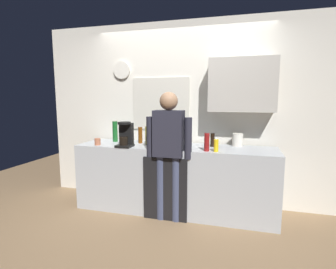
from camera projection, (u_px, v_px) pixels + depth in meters
The scene contains 17 objects.
ground_plane at pixel (169, 219), 3.35m from camera, with size 8.00×8.00×0.00m, color #8C6D4C.
kitchen_counter at pixel (175, 178), 3.58m from camera, with size 2.64×0.64×0.89m, color #B2B7BC.
dishwasher_panel at pixel (165, 189), 3.28m from camera, with size 0.56×0.02×0.80m, color black.
back_wall_assembly at pixel (189, 110), 3.80m from camera, with size 4.24×0.42×2.60m.
coffee_maker at pixel (125, 136), 3.47m from camera, with size 0.20×0.20×0.33m.
bottle_olive_oil at pixel (147, 136), 3.62m from camera, with size 0.06×0.06×0.25m, color olive.
bottle_green_wine at pixel (115, 131), 3.87m from camera, with size 0.07×0.07×0.30m, color #195923.
bottle_clear_soda at pixel (166, 136), 3.49m from camera, with size 0.09×0.09×0.28m, color #2D8C33.
bottle_dark_sauce at pixel (212, 140), 3.47m from camera, with size 0.06×0.06×0.18m, color black.
bottle_amber_beer at pixel (140, 135), 3.74m from camera, with size 0.06×0.06×0.23m, color brown.
bottle_red_vinegar at pixel (207, 142), 3.18m from camera, with size 0.06×0.06×0.22m, color maroon.
cup_terracotta_mug at pixel (98, 142), 3.60m from camera, with size 0.08×0.08×0.09m, color #B26647.
mixing_bowl at pixel (156, 140), 3.77m from camera, with size 0.22×0.22×0.08m, color white.
potted_plant at pixel (165, 138), 3.34m from camera, with size 0.15×0.15×0.23m.
dish_soap at pixel (216, 145), 3.15m from camera, with size 0.06×0.06×0.18m.
storage_canister at pixel (238, 140), 3.52m from camera, with size 0.14×0.14×0.17m, color silver.
person_at_sink at pixel (169, 146), 3.22m from camera, with size 0.57×0.22×1.60m.
Camera 1 is at (0.84, -3.06, 1.53)m, focal length 28.25 mm.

